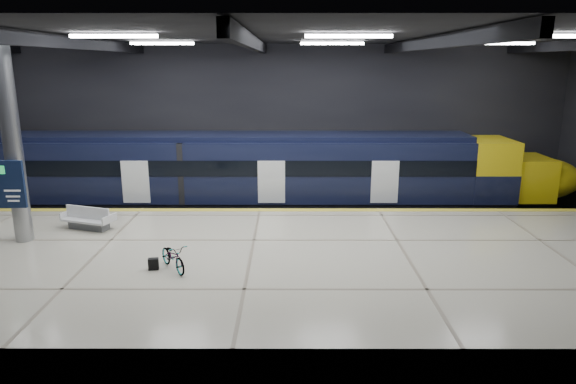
{
  "coord_description": "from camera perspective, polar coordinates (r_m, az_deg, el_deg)",
  "views": [
    {
      "loc": [
        1.22,
        -17.94,
        7.12
      ],
      "look_at": [
        1.19,
        1.5,
        2.2
      ],
      "focal_mm": 32.0,
      "sensor_mm": 36.0,
      "label": 1
    }
  ],
  "objects": [
    {
      "name": "bicycle",
      "position": [
        15.75,
        -12.65,
        -7.0
      ],
      "size": [
        1.36,
        1.6,
        0.83
      ],
      "primitive_type": "imported",
      "rotation": [
        0.0,
        0.0,
        0.62
      ],
      "color": "#99999E",
      "rests_on": "platform"
    },
    {
      "name": "platform",
      "position": [
        16.82,
        -4.12,
        -8.83
      ],
      "size": [
        30.0,
        11.0,
        1.1
      ],
      "primitive_type": "cube",
      "color": "beige",
      "rests_on": "ground"
    },
    {
      "name": "ground",
      "position": [
        19.34,
        -3.56,
        -7.43
      ],
      "size": [
        30.0,
        30.0,
        0.0
      ],
      "primitive_type": "plane",
      "color": "black",
      "rests_on": "ground"
    },
    {
      "name": "rails",
      "position": [
        24.5,
        -2.76,
        -2.51
      ],
      "size": [
        30.0,
        1.52,
        0.16
      ],
      "color": "gray",
      "rests_on": "ground"
    },
    {
      "name": "info_column",
      "position": [
        19.44,
        -28.32,
        4.65
      ],
      "size": [
        0.9,
        0.78,
        6.9
      ],
      "color": "#9EA0A5",
      "rests_on": "platform"
    },
    {
      "name": "safety_strip",
      "position": [
        21.58,
        -3.15,
        -2.0
      ],
      "size": [
        30.0,
        0.4,
        0.01
      ],
      "primitive_type": "cube",
      "color": "yellow",
      "rests_on": "platform"
    },
    {
      "name": "room_shell",
      "position": [
        18.03,
        -3.84,
        9.72
      ],
      "size": [
        30.1,
        16.1,
        8.05
      ],
      "color": "black",
      "rests_on": "ground"
    },
    {
      "name": "bench",
      "position": [
        20.45,
        -21.27,
        -3.03
      ],
      "size": [
        2.1,
        1.39,
        0.86
      ],
      "rotation": [
        0.0,
        0.0,
        -0.33
      ],
      "color": "#595B60",
      "rests_on": "platform"
    },
    {
      "name": "train",
      "position": [
        24.05,
        -4.61,
        2.01
      ],
      "size": [
        29.4,
        2.84,
        3.79
      ],
      "color": "black",
      "rests_on": "ground"
    },
    {
      "name": "pannier_bag",
      "position": [
        15.98,
        -14.72,
        -7.74
      ],
      "size": [
        0.32,
        0.22,
        0.35
      ],
      "primitive_type": "cube",
      "rotation": [
        0.0,
        0.0,
        0.16
      ],
      "color": "black",
      "rests_on": "platform"
    }
  ]
}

